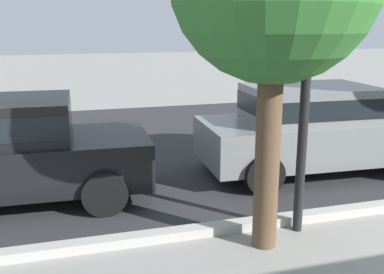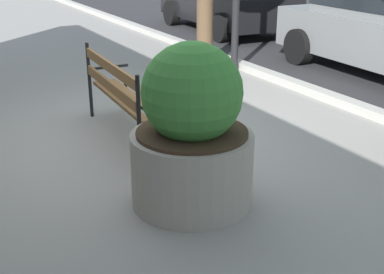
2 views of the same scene
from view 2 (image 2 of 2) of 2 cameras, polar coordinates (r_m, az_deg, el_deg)
The scene contains 4 objects.
ground_plane at distance 5.99m, azimuth -6.21°, elevation 0.26°, with size 80.00×80.00×0.00m, color gray.
curb_stone at distance 7.50m, azimuth 14.70°, elevation 4.50°, with size 60.00×0.20×0.12m, color #B2AFA8.
park_bench at distance 5.78m, azimuth -7.54°, elevation 5.10°, with size 1.82×0.61×0.95m.
concrete_planter at distance 4.22m, azimuth -0.00°, elevation 0.26°, with size 1.04×1.04×1.40m.
Camera 2 is at (5.19, -2.10, 2.13)m, focal length 47.72 mm.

